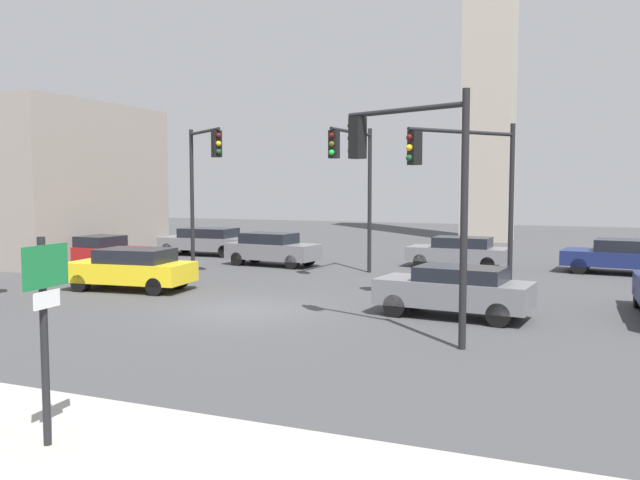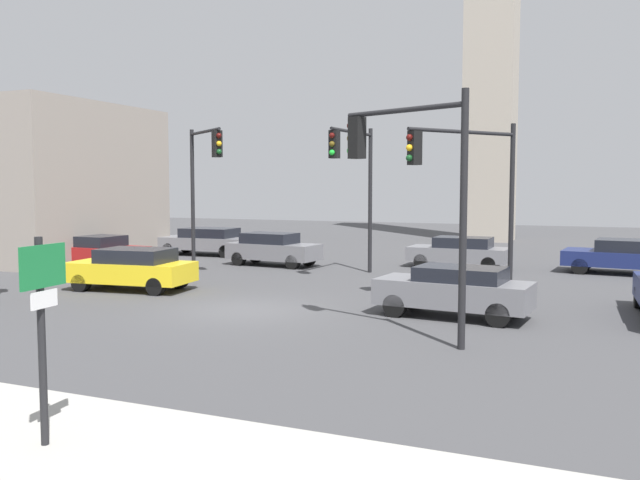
% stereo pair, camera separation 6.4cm
% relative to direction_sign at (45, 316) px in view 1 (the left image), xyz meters
% --- Properties ---
extents(ground_plane, '(92.84, 92.84, 0.00)m').
position_rel_direction_sign_xyz_m(ground_plane, '(-2.72, 10.02, -1.84)').
color(ground_plane, '#424244').
extents(direction_sign, '(0.16, 0.80, 2.70)m').
position_rel_direction_sign_xyz_m(direction_sign, '(0.00, 0.00, 0.00)').
color(direction_sign, black).
rests_on(direction_sign, ground_plane).
extents(traffic_light_1, '(3.18, 1.43, 5.53)m').
position_rel_direction_sign_xyz_m(traffic_light_1, '(2.45, 8.38, 2.05)').
color(traffic_light_1, black).
rests_on(traffic_light_1, ground_plane).
extents(traffic_light_2, '(2.70, 3.64, 5.53)m').
position_rel_direction_sign_xyz_m(traffic_light_2, '(2.59, 14.70, 2.09)').
color(traffic_light_2, black).
rests_on(traffic_light_2, ground_plane).
extents(traffic_light_3, '(0.49, 3.68, 5.81)m').
position_rel_direction_sign_xyz_m(traffic_light_3, '(-2.27, 17.73, 2.29)').
color(traffic_light_3, black).
rests_on(traffic_light_3, ground_plane).
extents(traffic_light_4, '(2.61, 2.02, 5.83)m').
position_rel_direction_sign_xyz_m(traffic_light_4, '(-8.14, 16.37, 2.32)').
color(traffic_light_4, black).
rests_on(traffic_light_4, ground_plane).
extents(car_0, '(4.46, 2.14, 1.36)m').
position_rel_direction_sign_xyz_m(car_0, '(-13.81, 16.53, -1.11)').
color(car_0, maroon).
rests_on(car_0, ground_plane).
extents(car_1, '(4.18, 2.00, 1.37)m').
position_rel_direction_sign_xyz_m(car_1, '(2.96, 11.25, -1.10)').
color(car_1, slate).
rests_on(car_1, ground_plane).
extents(car_2, '(4.23, 1.84, 1.33)m').
position_rel_direction_sign_xyz_m(car_2, '(0.89, 22.30, -1.13)').
color(car_2, slate).
rests_on(car_2, ground_plane).
extents(car_4, '(4.31, 2.31, 1.41)m').
position_rel_direction_sign_xyz_m(car_4, '(-8.04, 11.75, -1.10)').
color(car_4, yellow).
rests_on(car_4, ground_plane).
extents(car_5, '(4.22, 2.03, 1.45)m').
position_rel_direction_sign_xyz_m(car_5, '(-6.87, 19.87, -1.08)').
color(car_5, slate).
rests_on(car_5, ground_plane).
extents(car_6, '(4.83, 2.49, 1.39)m').
position_rel_direction_sign_xyz_m(car_6, '(7.47, 22.77, -1.10)').
color(car_6, navy).
rests_on(car_6, ground_plane).
extents(car_7, '(4.84, 2.22, 1.38)m').
position_rel_direction_sign_xyz_m(car_7, '(-12.07, 22.64, -1.10)').
color(car_7, slate).
rests_on(car_7, ground_plane).
extents(building_flank, '(10.10, 8.96, 7.30)m').
position_rel_direction_sign_xyz_m(building_flank, '(-19.33, 18.13, 1.81)').
color(building_flank, gray).
rests_on(building_flank, ground_plane).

